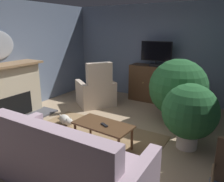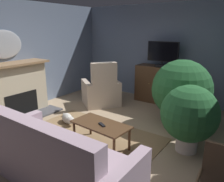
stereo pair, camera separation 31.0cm
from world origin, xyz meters
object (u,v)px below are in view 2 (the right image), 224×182
(potted_plant_leafy_by_curtain, at_px, (182,90))
(cat, at_px, (68,119))
(wall_mirror_oval, at_px, (4,44))
(potted_plant_tall_palm_by_window, at_px, (189,115))
(sofa_floral, at_px, (58,162))
(television, at_px, (163,53))
(coffee_table, at_px, (101,126))
(armchair_angled_to_table, at_px, (101,92))
(fireplace, at_px, (16,90))
(tv_cabinet, at_px, (161,86))
(tv_remote, at_px, (102,125))

(potted_plant_leafy_by_curtain, bearing_deg, cat, -146.03)
(wall_mirror_oval, relative_size, potted_plant_tall_palm_by_window, 0.77)
(sofa_floral, xyz_separation_m, cat, (-1.34, 1.43, -0.22))
(television, relative_size, cat, 1.33)
(sofa_floral, bearing_deg, coffee_table, 97.35)
(sofa_floral, height_order, armchair_angled_to_table, armchair_angled_to_table)
(fireplace, relative_size, potted_plant_leafy_by_curtain, 1.17)
(potted_plant_tall_palm_by_window, distance_m, cat, 2.56)
(tv_cabinet, bearing_deg, potted_plant_leafy_by_curtain, -51.51)
(wall_mirror_oval, distance_m, tv_cabinet, 4.09)
(armchair_angled_to_table, bearing_deg, cat, -83.55)
(wall_mirror_oval, height_order, television, wall_mirror_oval)
(fireplace, height_order, potted_plant_tall_palm_by_window, fireplace)
(cat, bearing_deg, tv_cabinet, 66.84)
(coffee_table, height_order, potted_plant_tall_palm_by_window, potted_plant_tall_palm_by_window)
(fireplace, xyz_separation_m, tv_cabinet, (2.45, 2.85, -0.12))
(cat, bearing_deg, coffee_table, -16.34)
(armchair_angled_to_table, height_order, potted_plant_tall_palm_by_window, armchair_angled_to_table)
(tv_remote, relative_size, potted_plant_tall_palm_by_window, 0.15)
(coffee_table, bearing_deg, potted_plant_tall_palm_by_window, 30.56)
(tv_cabinet, relative_size, potted_plant_tall_palm_by_window, 1.24)
(potted_plant_leafy_by_curtain, bearing_deg, fireplace, -153.57)
(fireplace, distance_m, potted_plant_leafy_by_curtain, 3.78)
(fireplace, distance_m, potted_plant_tall_palm_by_window, 3.91)
(television, bearing_deg, potted_plant_tall_palm_by_window, -56.14)
(wall_mirror_oval, relative_size, tv_cabinet, 0.62)
(fireplace, bearing_deg, tv_cabinet, 49.27)
(potted_plant_tall_palm_by_window, relative_size, potted_plant_leafy_by_curtain, 0.81)
(wall_mirror_oval, height_order, armchair_angled_to_table, wall_mirror_oval)
(potted_plant_tall_palm_by_window, bearing_deg, television, 123.86)
(fireplace, distance_m, coffee_table, 2.58)
(potted_plant_tall_palm_by_window, bearing_deg, armchair_angled_to_table, 159.06)
(potted_plant_tall_palm_by_window, bearing_deg, fireplace, -169.30)
(coffee_table, xyz_separation_m, tv_remote, (0.06, -0.04, 0.06))
(television, relative_size, armchair_angled_to_table, 0.69)
(cat, bearing_deg, potted_plant_tall_palm_by_window, 9.15)
(television, bearing_deg, sofa_floral, -86.18)
(television, height_order, armchair_angled_to_table, television)
(potted_plant_leafy_by_curtain, bearing_deg, tv_cabinet, 128.49)
(tv_cabinet, bearing_deg, coffee_table, -87.59)
(tv_cabinet, relative_size, coffee_table, 1.35)
(coffee_table, bearing_deg, armchair_angled_to_table, 127.75)
(television, relative_size, sofa_floral, 0.39)
(fireplace, bearing_deg, armchair_angled_to_table, 54.90)
(television, xyz_separation_m, potted_plant_leafy_by_curtain, (0.93, -1.11, -0.58))
(coffee_table, bearing_deg, wall_mirror_oval, 179.54)
(television, xyz_separation_m, sofa_floral, (0.26, -3.90, -1.04))
(coffee_table, bearing_deg, tv_remote, -34.92)
(potted_plant_leafy_by_curtain, bearing_deg, sofa_floral, -103.49)
(cat, bearing_deg, armchair_angled_to_table, 96.45)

